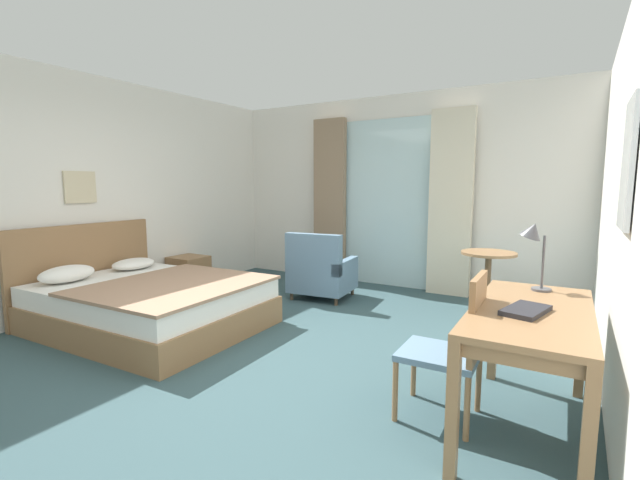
{
  "coord_description": "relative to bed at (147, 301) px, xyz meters",
  "views": [
    {
      "loc": [
        2.34,
        -2.76,
        1.49
      ],
      "look_at": [
        0.37,
        0.53,
        0.99
      ],
      "focal_mm": 24.15,
      "sensor_mm": 36.0,
      "label": 1
    }
  ],
  "objects": [
    {
      "name": "nightstand",
      "position": [
        -0.84,
        1.34,
        -0.03
      ],
      "size": [
        0.46,
        0.45,
        0.49
      ],
      "color": "olive",
      "rests_on": "ground"
    },
    {
      "name": "wall_mirror",
      "position": [
        4.02,
        -0.09,
        1.32
      ],
      "size": [
        0.02,
        0.47,
        0.67
      ],
      "color": "silver"
    },
    {
      "name": "writing_desk",
      "position": [
        3.62,
        -0.09,
        0.4
      ],
      "size": [
        0.66,
        1.39,
        0.77
      ],
      "color": "olive",
      "rests_on": "ground"
    },
    {
      "name": "round_cafe_table",
      "position": [
        2.99,
        2.26,
        0.26
      ],
      "size": [
        0.6,
        0.6,
        0.73
      ],
      "color": "olive",
      "rests_on": "ground"
    },
    {
      "name": "balcony_glass_door",
      "position": [
        1.43,
        3.09,
        0.94
      ],
      "size": [
        1.41,
        0.02,
        2.43
      ],
      "primitive_type": "cube",
      "color": "silver",
      "rests_on": "ground"
    },
    {
      "name": "armchair_by_window",
      "position": [
        0.98,
        1.92,
        0.07
      ],
      "size": [
        0.82,
        0.78,
        0.88
      ],
      "color": "slate",
      "rests_on": "ground"
    },
    {
      "name": "closed_book",
      "position": [
        3.6,
        -0.2,
        0.51
      ],
      "size": [
        0.26,
        0.36,
        0.03
      ],
      "primitive_type": "cube",
      "rotation": [
        0.0,
        0.0,
        -0.25
      ],
      "color": "#232328",
      "rests_on": "writing_desk"
    },
    {
      "name": "wall_left",
      "position": [
        -1.16,
        -0.07,
        1.11
      ],
      "size": [
        0.12,
        6.6,
        2.76
      ],
      "primitive_type": "cube",
      "color": "silver",
      "rests_on": "ground"
    },
    {
      "name": "desk_chair",
      "position": [
        3.21,
        -0.19,
        0.24
      ],
      "size": [
        0.49,
        0.43,
        0.95
      ],
      "color": "slate",
      "rests_on": "ground"
    },
    {
      "name": "curtain_panel_right",
      "position": [
        2.36,
        2.99,
        0.97
      ],
      "size": [
        0.56,
        0.1,
        2.48
      ],
      "primitive_type": "cube",
      "color": "beige",
      "rests_on": "ground"
    },
    {
      "name": "framed_picture",
      "position": [
        -1.08,
        0.0,
        1.19
      ],
      "size": [
        0.03,
        0.36,
        0.36
      ],
      "color": "beige"
    },
    {
      "name": "bed",
      "position": [
        0.0,
        0.0,
        0.0
      ],
      "size": [
        2.26,
        1.76,
        1.04
      ],
      "color": "olive",
      "rests_on": "ground"
    },
    {
      "name": "ground",
      "position": [
        1.47,
        -0.07,
        -0.32
      ],
      "size": [
        5.78,
        7.0,
        0.1
      ],
      "primitive_type": "cube",
      "color": "#334C51"
    },
    {
      "name": "curtain_panel_left",
      "position": [
        0.51,
        2.99,
        0.97
      ],
      "size": [
        0.52,
        0.1,
        2.48
      ],
      "primitive_type": "cube",
      "color": "#897056",
      "rests_on": "ground"
    },
    {
      "name": "desk_lamp",
      "position": [
        3.57,
        0.43,
        0.85
      ],
      "size": [
        0.23,
        0.16,
        0.49
      ],
      "color": "#4C4C51",
      "rests_on": "writing_desk"
    },
    {
      "name": "wall_back",
      "position": [
        1.47,
        3.17,
        1.11
      ],
      "size": [
        5.38,
        0.12,
        2.76
      ],
      "primitive_type": "cube",
      "color": "silver",
      "rests_on": "ground"
    }
  ]
}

